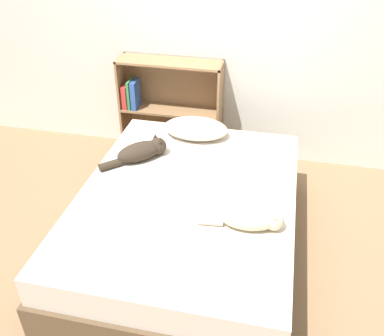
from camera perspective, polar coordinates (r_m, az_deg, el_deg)
ground_plane at (r=3.12m, az=-0.57°, el=-10.42°), size 8.00×8.00×0.00m
wall_back at (r=3.72m, az=4.41°, el=19.25°), size 8.00×0.06×2.50m
bed at (r=2.96m, az=-0.60°, el=-7.09°), size 1.44×1.89×0.49m
pillow at (r=3.41m, az=0.49°, el=5.31°), size 0.51×0.33×0.13m
cat_light at (r=2.52m, az=7.95°, el=-6.66°), size 0.50×0.19×0.15m
cat_dark at (r=3.13m, az=-6.62°, el=2.29°), size 0.43×0.41×0.15m
bookshelf at (r=3.96m, az=-3.15°, el=8.22°), size 0.92×0.26×0.92m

